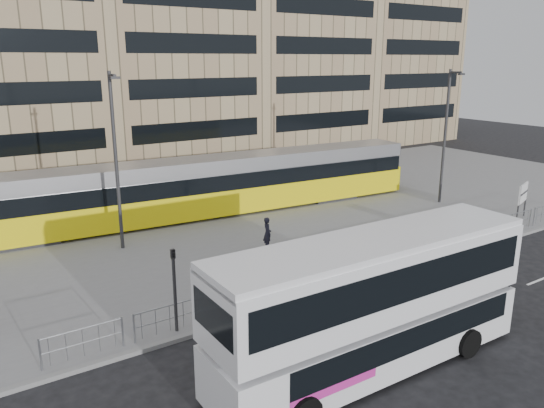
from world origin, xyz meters
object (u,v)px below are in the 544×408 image
station_sign (523,195)px  lamp_post_east (446,132)px  pedestrian (267,233)px  tram (196,188)px  traffic_light_west (174,280)px  ad_panel (473,224)px  double_decker_bus (373,300)px  lamp_post_west (116,156)px

station_sign → lamp_post_east: 6.30m
pedestrian → lamp_post_east: 15.41m
tram → traffic_light_west: tram is taller
pedestrian → lamp_post_east: (14.85, 1.25, 3.92)m
pedestrian → traffic_light_west: traffic_light_west is taller
tram → ad_panel: tram is taller
station_sign → traffic_light_west: traffic_light_west is taller
double_decker_bus → lamp_post_east: size_ratio=1.25×
station_sign → lamp_post_west: lamp_post_west is taller
double_decker_bus → station_sign: (18.76, 6.56, -0.69)m
pedestrian → traffic_light_west: (-7.31, -5.26, 1.12)m
pedestrian → lamp_post_west: 8.44m
traffic_light_west → lamp_post_east: size_ratio=0.35×
double_decker_bus → lamp_post_west: bearing=102.5°
double_decker_bus → lamp_post_west: lamp_post_west is taller
double_decker_bus → ad_panel: (12.75, 5.60, -1.27)m
lamp_post_east → traffic_light_west: bearing=-163.6°
double_decker_bus → lamp_post_west: 15.44m
double_decker_bus → station_sign: double_decker_bus is taller
pedestrian → lamp_post_west: lamp_post_west is taller
station_sign → ad_panel: station_sign is taller
double_decker_bus → lamp_post_west: (-3.06, 14.91, 2.59)m
ad_panel → tram: bearing=130.2°
tram → lamp_post_east: (15.24, -6.17, 2.98)m
tram → ad_panel: 16.07m
tram → lamp_post_east: bearing=-17.4°
double_decker_bus → traffic_light_west: double_decker_bus is taller
lamp_post_east → double_decker_bus: bearing=-146.4°
pedestrian → lamp_post_east: size_ratio=0.19×
pedestrian → lamp_post_west: (-6.10, 4.27, 3.96)m
station_sign → lamp_post_east: size_ratio=0.25×
ad_panel → lamp_post_east: (5.14, 6.29, 3.82)m
traffic_light_west → station_sign: bearing=10.4°
pedestrian → traffic_light_west: bearing=139.9°
pedestrian → double_decker_bus: bearing=178.2°
double_decker_bus → pedestrian: (3.04, 10.64, -1.37)m
tram → traffic_light_west: (-6.93, -12.68, 0.18)m
station_sign → pedestrian: station_sign is taller
station_sign → ad_panel: bearing=170.3°
double_decker_bus → ad_panel: size_ratio=6.76×
pedestrian → tram: bearing=17.2°
traffic_light_west → double_decker_bus: bearing=-44.0°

